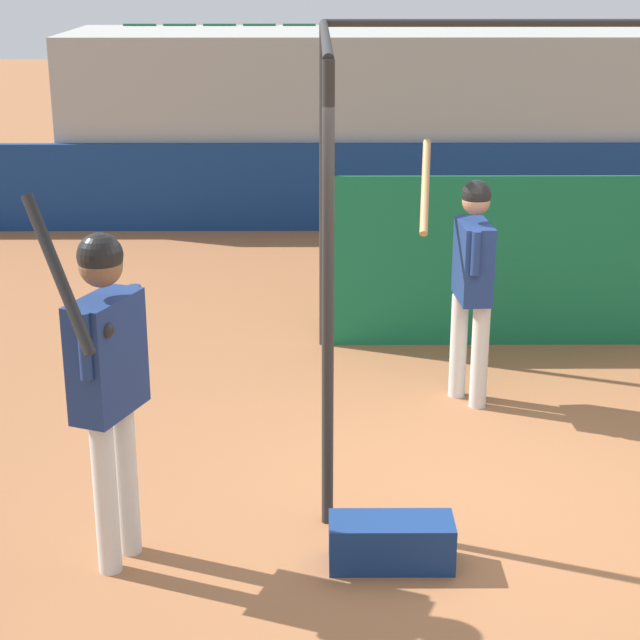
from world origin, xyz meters
The scene contains 7 objects.
ground_plane centered at (0.00, 0.00, 0.00)m, with size 60.00×60.00×0.00m, color #935B38.
outfield_wall centered at (0.00, 6.97, 0.54)m, with size 24.00×0.12×1.08m.
bleacher_section centered at (0.00, 8.23, 1.18)m, with size 8.15×2.40×2.36m.
batting_cage centered at (0.69, 2.28, 1.23)m, with size 3.10×3.20×2.78m.
player_batter centered at (0.27, 1.57, 1.05)m, with size 0.56×0.95×1.92m.
player_waiting centered at (-2.00, -0.74, 1.18)m, with size 0.53×0.82×2.16m.
equipment_bag centered at (-0.47, -0.78, 0.14)m, with size 0.70×0.28×0.28m.
Camera 1 is at (-0.89, -6.04, 3.27)m, focal length 60.00 mm.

